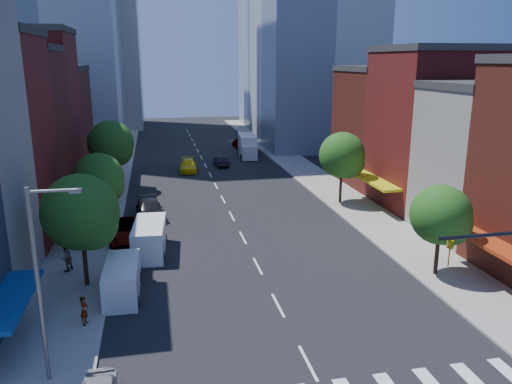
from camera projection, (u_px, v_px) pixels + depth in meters
ground at (308, 363)px, 24.15m from camera, size 220.00×220.00×0.00m
sidewalk_left at (108, 182)px, 59.61m from camera, size 5.00×120.00×0.15m
sidewalk_right at (308, 173)px, 64.44m from camera, size 5.00×120.00×0.15m
bldg_left_4 at (18, 115)px, 53.44m from camera, size 12.00×9.00×17.00m
bldg_left_5 at (39, 123)px, 62.95m from camera, size 12.00×10.00×13.00m
bldg_right_1 at (501, 164)px, 40.89m from camera, size 12.00×8.00×12.00m
bldg_right_2 at (442, 131)px, 49.03m from camera, size 12.00×10.00×15.00m
bldg_right_3 at (394, 128)px, 58.76m from camera, size 12.00×10.00×13.00m
streetlight at (42, 274)px, 21.47m from camera, size 2.25×0.25×9.00m
tree_left_near at (83, 215)px, 31.06m from camera, size 4.80×4.80×7.30m
tree_left_mid at (101, 180)px, 41.57m from camera, size 4.20×4.20×6.65m
tree_left_far at (112, 145)px, 54.66m from camera, size 5.00×5.00×7.75m
tree_right_near at (443, 217)px, 32.84m from camera, size 4.00×4.00×6.20m
tree_right_far at (344, 157)px, 49.72m from camera, size 4.60×4.60×7.20m
parked_car_second at (150, 245)px, 37.59m from camera, size 2.12×4.68×1.49m
parked_car_third at (125, 230)px, 40.51m from camera, size 3.50×6.20×1.63m
parked_car_rear at (150, 209)px, 46.23m from camera, size 2.92×5.84×1.63m
cargo_van_near at (122, 281)px, 30.70m from camera, size 2.14×5.06×2.14m
cargo_van_far at (149, 239)px, 37.51m from camera, size 2.66×5.78×2.40m
taxi at (188, 165)px, 65.80m from camera, size 2.50×5.46×1.55m
traffic_car_oncoming at (221, 161)px, 69.06m from camera, size 1.85×4.41×1.42m
traffic_car_far at (240, 143)px, 83.79m from camera, size 2.16×4.91×1.65m
box_truck at (247, 146)px, 75.92m from camera, size 3.12×8.22×3.24m
pedestrian_near at (84, 310)px, 27.22m from camera, size 0.51×0.67×1.65m
pedestrian_far at (66, 258)px, 34.18m from camera, size 1.10×1.15×1.87m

